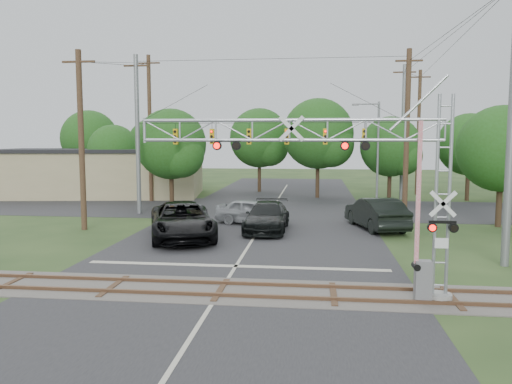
# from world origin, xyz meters

# --- Properties ---
(ground) EXTENTS (160.00, 160.00, 0.00)m
(ground) POSITION_xyz_m (0.00, 0.00, 0.00)
(ground) COLOR #273E1C
(ground) RESTS_ON ground
(road_main) EXTENTS (14.00, 90.00, 0.02)m
(road_main) POSITION_xyz_m (0.00, 10.00, 0.01)
(road_main) COLOR #2A292C
(road_main) RESTS_ON ground
(road_cross) EXTENTS (90.00, 12.00, 0.02)m
(road_cross) POSITION_xyz_m (0.00, 24.00, 0.01)
(road_cross) COLOR #2A292C
(road_cross) RESTS_ON ground
(railroad_track) EXTENTS (90.00, 3.20, 0.17)m
(railroad_track) POSITION_xyz_m (0.00, 2.00, 0.03)
(railroad_track) COLOR #524D47
(railroad_track) RESTS_ON ground
(crossing_gantry) EXTENTS (10.55, 0.88, 6.86)m
(crossing_gantry) POSITION_xyz_m (4.39, 1.64, 4.26)
(crossing_gantry) COLOR gray
(crossing_gantry) RESTS_ON ground
(traffic_signal_span) EXTENTS (19.34, 0.36, 11.50)m
(traffic_signal_span) POSITION_xyz_m (0.91, 20.00, 5.74)
(traffic_signal_span) COLOR gray
(traffic_signal_span) RESTS_ON ground
(pickup_black) EXTENTS (5.42, 7.83, 1.99)m
(pickup_black) POSITION_xyz_m (-3.90, 11.24, 0.99)
(pickup_black) COLOR black
(pickup_black) RESTS_ON ground
(car_dark) EXTENTS (2.50, 5.92, 1.70)m
(car_dark) POSITION_xyz_m (0.52, 14.10, 0.85)
(car_dark) COLOR black
(car_dark) RESTS_ON ground
(sedan_silver) EXTENTS (5.14, 3.16, 1.63)m
(sedan_silver) POSITION_xyz_m (-0.66, 16.45, 0.82)
(sedan_silver) COLOR gray
(sedan_silver) RESTS_ON ground
(suv_dark) EXTENTS (3.53, 6.19, 1.93)m
(suv_dark) POSITION_xyz_m (7.03, 15.56, 0.97)
(suv_dark) COLOR black
(suv_dark) RESTS_ON ground
(commercial_building) EXTENTS (20.66, 12.59, 4.55)m
(commercial_building) POSITION_xyz_m (-17.53, 31.60, 2.28)
(commercial_building) COLOR tan
(commercial_building) RESTS_ON ground
(streetlight) EXTENTS (2.29, 0.24, 8.58)m
(streetlight) POSITION_xyz_m (8.34, 27.49, 4.80)
(streetlight) COLOR gray
(streetlight) RESTS_ON ground
(utility_poles) EXTENTS (26.56, 29.33, 12.75)m
(utility_poles) POSITION_xyz_m (3.14, 23.25, 6.16)
(utility_poles) COLOR #3E281C
(utility_poles) RESTS_ON ground
(treeline) EXTENTS (49.12, 29.06, 9.29)m
(treeline) POSITION_xyz_m (0.78, 32.07, 5.33)
(treeline) COLOR #382819
(treeline) RESTS_ON ground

